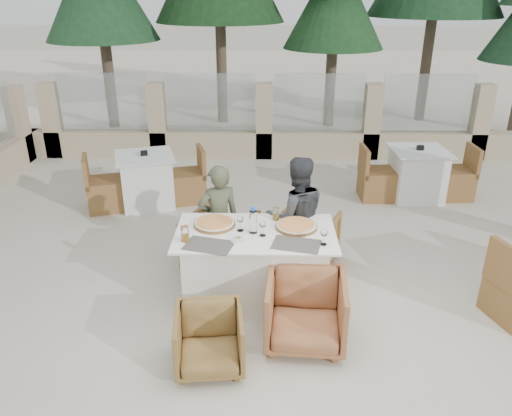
{
  "coord_description": "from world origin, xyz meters",
  "views": [
    {
      "loc": [
        0.01,
        -4.37,
        3.02
      ],
      "look_at": [
        -0.07,
        0.37,
        0.9
      ],
      "focal_mm": 35.0,
      "sensor_mm": 36.0,
      "label": 1
    }
  ],
  "objects_px": {
    "pizza_left": "(215,223)",
    "bg_table_b": "(417,174)",
    "water_bottle": "(253,220)",
    "beer_glass_left": "(185,234)",
    "pizza_right": "(296,225)",
    "wine_glass_corner": "(324,236)",
    "wine_glass_near": "(263,227)",
    "dining_table": "(255,266)",
    "beer_glass_right": "(276,214)",
    "armchair_near_left": "(209,340)",
    "armchair_far_left": "(221,241)",
    "diner_left": "(219,220)",
    "olive_dish": "(238,239)",
    "bg_table_a": "(147,180)",
    "wine_glass_centre": "(240,222)",
    "armchair_far_right": "(307,238)",
    "diner_right": "(296,218)",
    "armchair_near_right": "(306,311)"
  },
  "relations": [
    {
      "from": "water_bottle",
      "to": "beer_glass_right",
      "type": "relative_size",
      "value": 2.0
    },
    {
      "from": "pizza_right",
      "to": "bg_table_a",
      "type": "relative_size",
      "value": 0.26
    },
    {
      "from": "pizza_left",
      "to": "bg_table_b",
      "type": "height_order",
      "value": "pizza_left"
    },
    {
      "from": "wine_glass_corner",
      "to": "armchair_near_right",
      "type": "height_order",
      "value": "wine_glass_corner"
    },
    {
      "from": "water_bottle",
      "to": "diner_right",
      "type": "xyz_separation_m",
      "value": [
        0.46,
        0.51,
        -0.21
      ]
    },
    {
      "from": "olive_dish",
      "to": "bg_table_a",
      "type": "relative_size",
      "value": 0.07
    },
    {
      "from": "beer_glass_right",
      "to": "wine_glass_near",
      "type": "bearing_deg",
      "value": -110.29
    },
    {
      "from": "pizza_right",
      "to": "wine_glass_corner",
      "type": "bearing_deg",
      "value": -56.21
    },
    {
      "from": "wine_glass_corner",
      "to": "armchair_far_right",
      "type": "bearing_deg",
      "value": 93.53
    },
    {
      "from": "diner_left",
      "to": "bg_table_b",
      "type": "height_order",
      "value": "diner_left"
    },
    {
      "from": "armchair_near_right",
      "to": "armchair_near_left",
      "type": "bearing_deg",
      "value": -153.37
    },
    {
      "from": "wine_glass_centre",
      "to": "olive_dish",
      "type": "xyz_separation_m",
      "value": [
        -0.01,
        -0.22,
        -0.07
      ]
    },
    {
      "from": "wine_glass_near",
      "to": "armchair_near_left",
      "type": "bearing_deg",
      "value": -114.76
    },
    {
      "from": "beer_glass_left",
      "to": "diner_left",
      "type": "xyz_separation_m",
      "value": [
        0.25,
        0.75,
        -0.21
      ]
    },
    {
      "from": "armchair_far_left",
      "to": "armchair_near_right",
      "type": "relative_size",
      "value": 1.0
    },
    {
      "from": "pizza_right",
      "to": "bg_table_b",
      "type": "bearing_deg",
      "value": 53.08
    },
    {
      "from": "beer_glass_right",
      "to": "diner_right",
      "type": "distance_m",
      "value": 0.34
    },
    {
      "from": "dining_table",
      "to": "bg_table_b",
      "type": "height_order",
      "value": "same"
    },
    {
      "from": "dining_table",
      "to": "wine_glass_centre",
      "type": "relative_size",
      "value": 8.7
    },
    {
      "from": "wine_glass_centre",
      "to": "beer_glass_left",
      "type": "xyz_separation_m",
      "value": [
        -0.52,
        -0.23,
        -0.01
      ]
    },
    {
      "from": "diner_left",
      "to": "bg_table_b",
      "type": "bearing_deg",
      "value": -163.06
    },
    {
      "from": "beer_glass_left",
      "to": "beer_glass_right",
      "type": "relative_size",
      "value": 1.12
    },
    {
      "from": "diner_right",
      "to": "dining_table",
      "type": "bearing_deg",
      "value": 38.92
    },
    {
      "from": "dining_table",
      "to": "bg_table_a",
      "type": "distance_m",
      "value": 2.94
    },
    {
      "from": "wine_glass_near",
      "to": "wine_glass_corner",
      "type": "bearing_deg",
      "value": -16.74
    },
    {
      "from": "olive_dish",
      "to": "bg_table_a",
      "type": "bearing_deg",
      "value": 119.73
    },
    {
      "from": "armchair_far_left",
      "to": "bg_table_b",
      "type": "distance_m",
      "value": 3.54
    },
    {
      "from": "water_bottle",
      "to": "beer_glass_right",
      "type": "bearing_deg",
      "value": 52.45
    },
    {
      "from": "pizza_left",
      "to": "wine_glass_near",
      "type": "relative_size",
      "value": 2.31
    },
    {
      "from": "water_bottle",
      "to": "beer_glass_left",
      "type": "height_order",
      "value": "water_bottle"
    },
    {
      "from": "wine_glass_corner",
      "to": "beer_glass_right",
      "type": "xyz_separation_m",
      "value": [
        -0.44,
        0.54,
        -0.02
      ]
    },
    {
      "from": "beer_glass_right",
      "to": "diner_left",
      "type": "relative_size",
      "value": 0.11
    },
    {
      "from": "water_bottle",
      "to": "dining_table",
      "type": "bearing_deg",
      "value": 18.0
    },
    {
      "from": "bg_table_b",
      "to": "wine_glass_near",
      "type": "bearing_deg",
      "value": -132.29
    },
    {
      "from": "olive_dish",
      "to": "bg_table_a",
      "type": "height_order",
      "value": "olive_dish"
    },
    {
      "from": "dining_table",
      "to": "pizza_left",
      "type": "height_order",
      "value": "pizza_left"
    },
    {
      "from": "dining_table",
      "to": "pizza_left",
      "type": "distance_m",
      "value": 0.61
    },
    {
      "from": "diner_right",
      "to": "bg_table_b",
      "type": "xyz_separation_m",
      "value": [
        1.97,
        2.26,
        -0.31
      ]
    },
    {
      "from": "armchair_far_right",
      "to": "bg_table_b",
      "type": "distance_m",
      "value": 2.7
    },
    {
      "from": "wine_glass_centre",
      "to": "beer_glass_right",
      "type": "xyz_separation_m",
      "value": [
        0.36,
        0.26,
        -0.02
      ]
    },
    {
      "from": "bg_table_b",
      "to": "bg_table_a",
      "type": "bearing_deg",
      "value": -178.12
    },
    {
      "from": "armchair_far_left",
      "to": "bg_table_a",
      "type": "height_order",
      "value": "bg_table_a"
    },
    {
      "from": "armchair_near_left",
      "to": "pizza_right",
      "type": "bearing_deg",
      "value": 49.34
    },
    {
      "from": "water_bottle",
      "to": "beer_glass_left",
      "type": "bearing_deg",
      "value": -163.68
    },
    {
      "from": "diner_right",
      "to": "bg_table_b",
      "type": "height_order",
      "value": "diner_right"
    },
    {
      "from": "armchair_near_left",
      "to": "bg_table_a",
      "type": "xyz_separation_m",
      "value": [
        -1.29,
        3.47,
        0.12
      ]
    },
    {
      "from": "armchair_near_left",
      "to": "bg_table_b",
      "type": "relative_size",
      "value": 0.36
    },
    {
      "from": "beer_glass_right",
      "to": "armchair_far_left",
      "type": "xyz_separation_m",
      "value": [
        -0.62,
        0.34,
        -0.51
      ]
    },
    {
      "from": "beer_glass_left",
      "to": "olive_dish",
      "type": "bearing_deg",
      "value": 0.74
    },
    {
      "from": "pizza_left",
      "to": "beer_glass_left",
      "type": "bearing_deg",
      "value": -126.06
    }
  ]
}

